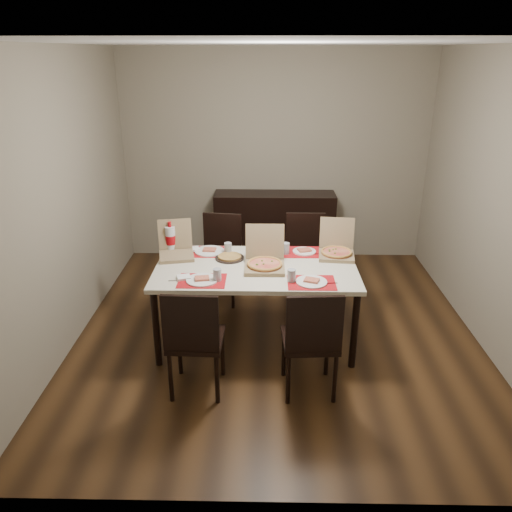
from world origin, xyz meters
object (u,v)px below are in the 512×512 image
sideboard (274,228)px  soda_bottle (170,239)px  chair_far_right (305,253)px  chair_near_left (194,338)px  dining_table (256,273)px  chair_near_right (311,338)px  dip_bowl (266,259)px  pizza_box_center (265,262)px  chair_far_left (221,254)px

sideboard → soda_bottle: 1.92m
sideboard → chair_far_right: (0.32, -1.00, 0.06)m
chair_near_left → dining_table: bearing=61.0°
dining_table → chair_near_right: chair_near_right is taller
soda_bottle → dip_bowl: bearing=-13.4°
chair_far_right → soda_bottle: (-1.34, -0.56, 0.36)m
sideboard → soda_bottle: (-1.02, -1.56, 0.43)m
chair_near_left → pizza_box_center: size_ratio=2.39×
sideboard → soda_bottle: soda_bottle is taller
chair_far_right → pizza_box_center: pizza_box_center is taller
sideboard → chair_near_right: (0.24, -2.73, 0.06)m
dip_bowl → pizza_box_center: bearing=-93.3°
chair_near_left → chair_far_left: bearing=88.1°
chair_near_left → chair_far_left: same height
chair_far_right → dip_bowl: size_ratio=7.50×
sideboard → chair_near_right: 2.74m
sideboard → dining_table: (-0.20, -1.91, 0.23)m
chair_near_left → dip_bowl: 1.13m
chair_near_left → dip_bowl: chair_near_left is taller
sideboard → chair_far_right: size_ratio=1.61×
soda_bottle → chair_far_left: bearing=51.2°
chair_near_right → chair_far_right: 1.73m
chair_far_left → chair_near_left: bearing=-91.9°
chair_near_left → pizza_box_center: bearing=56.3°
dining_table → chair_far_left: 0.98m
chair_near_left → soda_bottle: soda_bottle is taller
sideboard → chair_near_right: chair_near_right is taller
chair_far_left → chair_far_right: size_ratio=1.00×
pizza_box_center → chair_far_left: bearing=117.9°
chair_far_right → dip_bowl: 0.92m
sideboard → dip_bowl: size_ratio=12.09×
chair_far_left → dip_bowl: bearing=-56.9°
sideboard → dining_table: sideboard is taller
sideboard → chair_near_left: size_ratio=1.61×
chair_near_right → soda_bottle: soda_bottle is taller
sideboard → chair_near_right: size_ratio=1.61×
dining_table → pizza_box_center: size_ratio=4.63×
chair_near_right → pizza_box_center: size_ratio=2.39×
pizza_box_center → dip_bowl: pizza_box_center is taller
dining_table → soda_bottle: size_ratio=6.06×
sideboard → dining_table: size_ratio=0.83×
chair_near_right → chair_far_right: (0.08, 1.73, 0.00)m
dip_bowl → chair_near_right: bearing=-69.8°
chair_near_left → dip_bowl: size_ratio=7.50×
sideboard → chair_near_right: bearing=-85.0°
chair_near_left → chair_far_right: 1.99m
chair_near_left → chair_near_right: bearing=0.4°
chair_near_left → pizza_box_center: 1.01m
chair_far_left → dining_table: bearing=-65.5°
sideboard → pizza_box_center: pizza_box_center is taller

